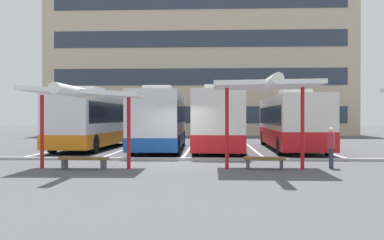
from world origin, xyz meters
TOP-DOWN VIEW (x-y plane):
  - ground_plane at (0.00, 0.00)m, footprint 160.00×160.00m
  - terminal_building at (0.04, 32.37)m, footprint 32.84×10.91m
  - coach_bus_0 at (-5.85, 8.18)m, footprint 2.86×10.65m
  - coach_bus_1 at (-1.64, 7.20)m, footprint 2.84×10.94m
  - coach_bus_2 at (1.82, 6.55)m, footprint 2.88×10.20m
  - coach_bus_3 at (6.05, 7.93)m, footprint 2.84×11.78m
  - lane_stripe_0 at (-7.67, 7.98)m, footprint 0.16×14.00m
  - lane_stripe_1 at (-3.84, 7.98)m, footprint 0.16×14.00m
  - lane_stripe_2 at (0.00, 7.98)m, footprint 0.16×14.00m
  - lane_stripe_3 at (3.84, 7.98)m, footprint 0.16×14.00m
  - lane_stripe_4 at (7.67, 7.98)m, footprint 0.16×14.00m
  - waiting_shelter_1 at (-3.36, -2.49)m, footprint 4.29×4.57m
  - bench_2 at (-3.36, -2.39)m, footprint 1.86×0.62m
  - waiting_shelter_2 at (3.33, -2.36)m, footprint 3.78×5.03m
  - bench_3 at (3.33, -2.09)m, footprint 1.57×0.62m
  - platform_kerb at (0.00, 1.00)m, footprint 44.00×0.24m
  - waiting_passenger_0 at (5.87, -1.71)m, footprint 0.38×0.50m

SIDE VIEW (x-z plane):
  - ground_plane at x=0.00m, z-range 0.00..0.00m
  - lane_stripe_0 at x=-7.67m, z-range 0.00..0.01m
  - lane_stripe_1 at x=-3.84m, z-range 0.00..0.01m
  - lane_stripe_2 at x=0.00m, z-range 0.00..0.01m
  - lane_stripe_3 at x=3.84m, z-range 0.00..0.01m
  - lane_stripe_4 at x=7.67m, z-range 0.00..0.01m
  - platform_kerb at x=0.00m, z-range 0.00..0.12m
  - bench_3 at x=3.33m, z-range 0.11..0.56m
  - bench_2 at x=-3.36m, z-range 0.11..0.56m
  - waiting_passenger_0 at x=5.87m, z-range 0.10..1.64m
  - coach_bus_3 at x=6.05m, z-range -0.16..3.29m
  - coach_bus_2 at x=1.82m, z-range -0.14..3.48m
  - coach_bus_1 at x=-1.64m, z-range -0.12..3.51m
  - coach_bus_0 at x=-5.85m, z-range -0.13..3.53m
  - waiting_shelter_1 at x=-3.36m, z-range 1.25..4.29m
  - waiting_shelter_2 at x=3.33m, z-range 1.40..4.66m
  - terminal_building at x=0.04m, z-range -1.35..17.10m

